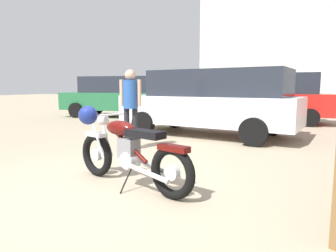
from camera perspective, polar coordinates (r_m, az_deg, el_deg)
ground_plane at (r=4.00m, az=-9.10°, el=-11.75°), size 80.00×80.00×0.00m
vintage_motorcycle at (r=4.00m, az=-8.01°, el=-4.39°), size 2.00×0.84×1.07m
bystander at (r=6.32m, az=-7.10°, el=4.76°), size 0.45×0.30×1.66m
pale_sedan_back at (r=13.37m, az=-9.14°, el=5.76°), size 4.87×2.37×1.74m
white_estate_far at (r=8.13m, az=8.22°, el=4.77°), size 4.93×2.55×1.74m
dark_sedan_left at (r=11.69m, az=19.66°, el=5.08°), size 3.92×1.86×1.78m
industrial_building at (r=37.72m, az=20.43°, el=13.76°), size 16.03×12.09×20.63m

